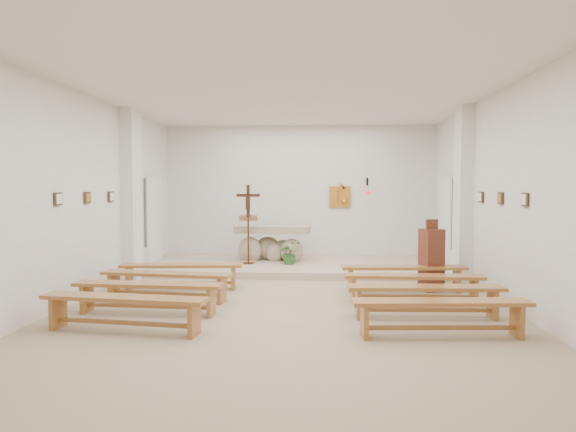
# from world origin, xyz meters

# --- Properties ---
(ground) EXTENTS (7.00, 10.00, 0.00)m
(ground) POSITION_xyz_m (0.00, 0.00, 0.00)
(ground) COLOR tan
(ground) RESTS_ON ground
(wall_left) EXTENTS (0.02, 10.00, 3.50)m
(wall_left) POSITION_xyz_m (-3.49, 0.00, 1.75)
(wall_left) COLOR white
(wall_left) RESTS_ON ground
(wall_right) EXTENTS (0.02, 10.00, 3.50)m
(wall_right) POSITION_xyz_m (3.49, 0.00, 1.75)
(wall_right) COLOR white
(wall_right) RESTS_ON ground
(wall_back) EXTENTS (7.00, 0.02, 3.50)m
(wall_back) POSITION_xyz_m (0.00, 4.99, 1.75)
(wall_back) COLOR white
(wall_back) RESTS_ON ground
(ceiling) EXTENTS (7.00, 10.00, 0.02)m
(ceiling) POSITION_xyz_m (0.00, 0.00, 3.49)
(ceiling) COLOR silver
(ceiling) RESTS_ON wall_back
(sanctuary_platform) EXTENTS (6.98, 3.00, 0.15)m
(sanctuary_platform) POSITION_xyz_m (0.00, 3.50, 0.07)
(sanctuary_platform) COLOR #C5B397
(sanctuary_platform) RESTS_ON ground
(pilaster_left) EXTENTS (0.26, 0.55, 3.50)m
(pilaster_left) POSITION_xyz_m (-3.37, 2.00, 1.75)
(pilaster_left) COLOR white
(pilaster_left) RESTS_ON ground
(pilaster_right) EXTENTS (0.26, 0.55, 3.50)m
(pilaster_right) POSITION_xyz_m (3.37, 2.00, 1.75)
(pilaster_right) COLOR white
(pilaster_right) RESTS_ON ground
(gold_wall_relief) EXTENTS (0.55, 0.04, 0.55)m
(gold_wall_relief) POSITION_xyz_m (1.05, 4.96, 1.65)
(gold_wall_relief) COLOR #C3802E
(gold_wall_relief) RESTS_ON wall_back
(sanctuary_lamp) EXTENTS (0.11, 0.36, 0.44)m
(sanctuary_lamp) POSITION_xyz_m (1.75, 4.71, 1.81)
(sanctuary_lamp) COLOR black
(sanctuary_lamp) RESTS_ON wall_back
(station_frame_left_front) EXTENTS (0.03, 0.20, 0.20)m
(station_frame_left_front) POSITION_xyz_m (-3.47, -0.80, 1.72)
(station_frame_left_front) COLOR #412D1C
(station_frame_left_front) RESTS_ON wall_left
(station_frame_left_mid) EXTENTS (0.03, 0.20, 0.20)m
(station_frame_left_mid) POSITION_xyz_m (-3.47, 0.20, 1.72)
(station_frame_left_mid) COLOR #412D1C
(station_frame_left_mid) RESTS_ON wall_left
(station_frame_left_rear) EXTENTS (0.03, 0.20, 0.20)m
(station_frame_left_rear) POSITION_xyz_m (-3.47, 1.20, 1.72)
(station_frame_left_rear) COLOR #412D1C
(station_frame_left_rear) RESTS_ON wall_left
(station_frame_right_front) EXTENTS (0.03, 0.20, 0.20)m
(station_frame_right_front) POSITION_xyz_m (3.47, -0.80, 1.72)
(station_frame_right_front) COLOR #412D1C
(station_frame_right_front) RESTS_ON wall_right
(station_frame_right_mid) EXTENTS (0.03, 0.20, 0.20)m
(station_frame_right_mid) POSITION_xyz_m (3.47, 0.20, 1.72)
(station_frame_right_mid) COLOR #412D1C
(station_frame_right_mid) RESTS_ON wall_right
(station_frame_right_rear) EXTENTS (0.03, 0.20, 0.20)m
(station_frame_right_rear) POSITION_xyz_m (3.47, 1.20, 1.72)
(station_frame_right_rear) COLOR #412D1C
(station_frame_right_rear) RESTS_ON wall_right
(radiator_left) EXTENTS (0.10, 0.85, 0.52)m
(radiator_left) POSITION_xyz_m (-3.43, 2.70, 0.27)
(radiator_left) COLOR silver
(radiator_left) RESTS_ON ground
(radiator_right) EXTENTS (0.10, 0.85, 0.52)m
(radiator_right) POSITION_xyz_m (3.43, 2.70, 0.27)
(radiator_right) COLOR silver
(radiator_right) RESTS_ON ground
(altar) EXTENTS (1.81, 0.84, 0.91)m
(altar) POSITION_xyz_m (-0.62, 3.82, 0.50)
(altar) COLOR beige
(altar) RESTS_ON sanctuary_platform
(lectern) EXTENTS (0.45, 0.39, 1.16)m
(lectern) POSITION_xyz_m (-1.13, 3.39, 0.72)
(lectern) COLOR tan
(lectern) RESTS_ON sanctuary_platform
(crucifix_stand) EXTENTS (0.55, 0.24, 1.81)m
(crucifix_stand) POSITION_xyz_m (-1.10, 3.21, 1.20)
(crucifix_stand) COLOR #392312
(crucifix_stand) RESTS_ON sanctuary_platform
(potted_plant) EXTENTS (0.60, 0.57, 0.52)m
(potted_plant) POSITION_xyz_m (-0.15, 3.21, 0.41)
(potted_plant) COLOR #2D5F26
(potted_plant) RESTS_ON sanctuary_platform
(donation_pedestal) EXTENTS (0.45, 0.45, 1.32)m
(donation_pedestal) POSITION_xyz_m (2.56, 1.07, 0.58)
(donation_pedestal) COLOR #5F261B
(donation_pedestal) RESTS_ON ground
(bench_left_front) EXTENTS (2.26, 0.52, 0.47)m
(bench_left_front) POSITION_xyz_m (-2.04, 0.93, 0.36)
(bench_left_front) COLOR #AE6C32
(bench_left_front) RESTS_ON ground
(bench_right_front) EXTENTS (2.26, 0.49, 0.47)m
(bench_right_front) POSITION_xyz_m (2.04, 0.93, 0.36)
(bench_right_front) COLOR #AE6C32
(bench_right_front) RESTS_ON ground
(bench_left_second) EXTENTS (2.27, 0.66, 0.47)m
(bench_left_second) POSITION_xyz_m (-2.04, -0.01, 0.36)
(bench_left_second) COLOR #AE6C32
(bench_left_second) RESTS_ON ground
(bench_right_second) EXTENTS (2.24, 0.38, 0.47)m
(bench_right_second) POSITION_xyz_m (2.04, -0.01, 0.36)
(bench_right_second) COLOR #AE6C32
(bench_right_second) RESTS_ON ground
(bench_left_third) EXTENTS (2.26, 0.49, 0.47)m
(bench_left_third) POSITION_xyz_m (-2.04, -0.95, 0.36)
(bench_left_third) COLOR #AE6C32
(bench_left_third) RESTS_ON ground
(bench_right_third) EXTENTS (2.25, 0.44, 0.47)m
(bench_right_third) POSITION_xyz_m (2.04, -0.95, 0.36)
(bench_right_third) COLOR #AE6C32
(bench_right_third) RESTS_ON ground
(bench_left_fourth) EXTENTS (2.27, 0.65, 0.47)m
(bench_left_fourth) POSITION_xyz_m (-2.04, -1.90, 0.36)
(bench_left_fourth) COLOR #AE6C32
(bench_left_fourth) RESTS_ON ground
(bench_right_fourth) EXTENTS (2.26, 0.51, 0.47)m
(bench_right_fourth) POSITION_xyz_m (2.04, -1.90, 0.36)
(bench_right_fourth) COLOR #AE6C32
(bench_right_fourth) RESTS_ON ground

